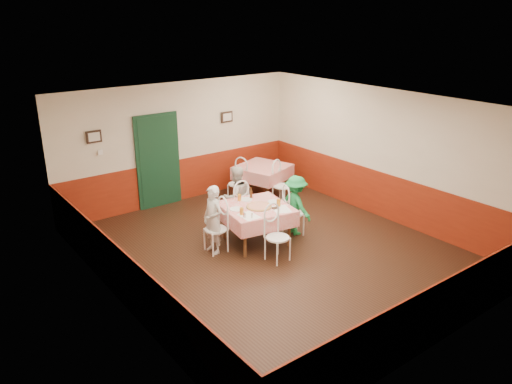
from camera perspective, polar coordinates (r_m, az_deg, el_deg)
floor at (r=9.52m, az=2.03°, el=-6.82°), size 7.00×7.00×0.00m
ceiling at (r=8.62m, az=2.26°, el=10.01°), size 7.00×7.00×0.00m
back_wall at (r=11.77m, az=-8.72°, el=5.60°), size 6.00×0.10×2.80m
front_wall at (r=6.84m, az=21.10°, el=-6.55°), size 6.00×0.10×2.80m
left_wall at (r=7.56m, az=-15.81°, el=-3.35°), size 0.10×7.00×2.80m
right_wall at (r=11.04m, az=14.35°, el=4.21°), size 0.10×7.00×2.80m
wainscot_back at (r=12.02m, az=-8.46°, el=1.43°), size 6.00×0.03×1.00m
wainscot_front at (r=7.28m, az=20.09°, el=-12.86°), size 6.00×0.03×1.00m
wainscot_left at (r=7.96m, az=-15.09°, el=-9.28°), size 0.03×7.00×1.00m
wainscot_right at (r=11.30m, az=13.91°, el=-0.19°), size 0.03×7.00×1.00m
door at (r=11.56m, az=-11.11°, el=3.38°), size 0.96×0.06×2.10m
picture_left at (r=10.85m, az=-18.04°, el=6.03°), size 0.32×0.03×0.26m
picture_right at (r=12.28m, az=-3.35°, el=8.56°), size 0.32×0.03×0.26m
thermostat at (r=10.96m, az=-17.36°, el=4.35°), size 0.10×0.03×0.10m
main_table at (r=9.73m, az=0.00°, el=-3.73°), size 1.41×1.41×0.77m
second_table at (r=12.17m, az=0.75°, el=1.28°), size 1.42×1.42×0.77m
chair_left at (r=9.37m, az=-4.63°, el=-4.27°), size 0.44×0.44×0.90m
chair_right at (r=10.09m, az=4.30°, el=-2.43°), size 0.53×0.53×0.90m
chair_far at (r=10.40m, az=-2.15°, el=-1.66°), size 0.46×0.46×0.90m
chair_near at (r=9.02m, az=2.49°, el=-5.24°), size 0.45×0.45×0.90m
chair_second_a at (r=11.73m, az=-2.15°, el=0.91°), size 0.53×0.53×0.90m
chair_second_b at (r=11.60m, az=3.02°, el=0.67°), size 0.53×0.53×0.90m
pizza at (r=9.53m, az=0.34°, el=-1.65°), size 0.55×0.55×0.03m
plate_left at (r=9.43m, az=-2.28°, el=-1.96°), size 0.29×0.29×0.01m
plate_right at (r=9.79m, az=2.10°, el=-1.11°), size 0.29×0.29×0.01m
plate_far at (r=9.90m, az=-1.13°, el=-0.85°), size 0.29×0.29×0.01m
glass_a at (r=9.17m, az=-1.66°, el=-2.20°), size 0.09×0.09×0.14m
glass_b at (r=9.57m, az=2.59°, el=-1.23°), size 0.09×0.09×0.14m
glass_c at (r=9.84m, az=-1.91°, el=-0.62°), size 0.08×0.08×0.13m
beer_bottle at (r=9.94m, az=-0.58°, el=-0.17°), size 0.06×0.06×0.20m
shaker_a at (r=9.03m, az=-1.26°, el=-2.72°), size 0.04×0.04×0.09m
shaker_b at (r=9.03m, az=-0.46°, el=-2.74°), size 0.04×0.04×0.09m
shaker_c at (r=9.07m, az=-1.36°, el=-2.61°), size 0.04×0.04×0.09m
menu_left at (r=9.13m, az=-0.83°, el=-2.75°), size 0.31×0.41×0.00m
menu_right at (r=9.45m, az=2.90°, el=-1.97°), size 0.43×0.48×0.00m
wallet at (r=9.47m, az=2.23°, el=-1.84°), size 0.12×0.11×0.02m
diner_left at (r=9.27m, az=-4.95°, el=-3.18°), size 0.33×0.49×1.31m
diner_far at (r=10.37m, az=-2.29°, el=-0.53°), size 0.66×0.53×1.31m
diner_right at (r=10.05m, az=4.56°, el=-1.52°), size 0.46×0.80×1.23m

